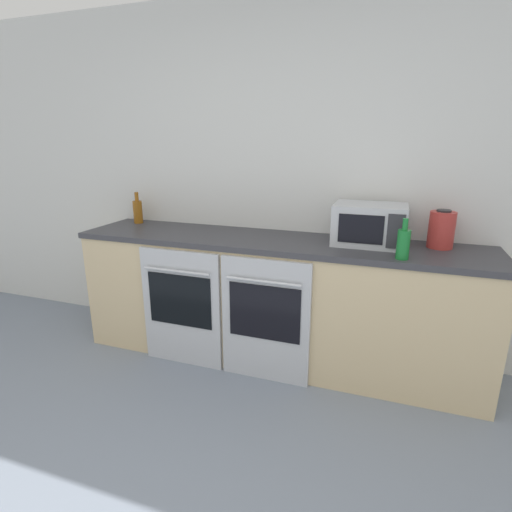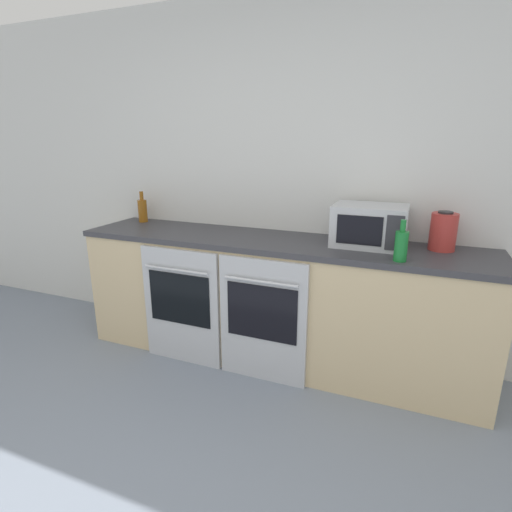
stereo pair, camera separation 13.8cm
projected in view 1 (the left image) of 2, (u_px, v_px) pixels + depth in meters
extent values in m
cube|color=silver|center=(288.00, 182.00, 3.02)|extent=(10.00, 0.06, 2.60)
cube|color=#D1B789|center=(274.00, 302.00, 2.96)|extent=(2.90, 0.59, 0.89)
cube|color=#38383D|center=(275.00, 242.00, 2.83)|extent=(2.93, 0.62, 0.04)
cube|color=#B7BABF|center=(181.00, 309.00, 2.88)|extent=(0.61, 0.03, 0.87)
cube|color=black|center=(180.00, 301.00, 2.84)|extent=(0.49, 0.01, 0.38)
cylinder|color=#B7BABF|center=(176.00, 271.00, 2.76)|extent=(0.50, 0.02, 0.02)
cube|color=#B7BABF|center=(265.00, 321.00, 2.68)|extent=(0.61, 0.03, 0.87)
cube|color=black|center=(264.00, 313.00, 2.64)|extent=(0.49, 0.01, 0.38)
cylinder|color=#B7BABF|center=(263.00, 282.00, 2.56)|extent=(0.50, 0.02, 0.02)
cube|color=#B7BABF|center=(369.00, 224.00, 2.66)|extent=(0.47, 0.34, 0.27)
cube|color=black|center=(361.00, 229.00, 2.52)|extent=(0.28, 0.01, 0.18)
cube|color=#2D2D33|center=(396.00, 232.00, 2.45)|extent=(0.10, 0.01, 0.22)
cylinder|color=#8C5114|center=(138.00, 212.00, 3.35)|extent=(0.08, 0.08, 0.19)
cylinder|color=#8C5114|center=(137.00, 197.00, 3.31)|extent=(0.03, 0.03, 0.07)
cylinder|color=#19722D|center=(403.00, 245.00, 2.34)|extent=(0.08, 0.08, 0.18)
cylinder|color=#19722D|center=(405.00, 224.00, 2.30)|extent=(0.03, 0.03, 0.07)
cylinder|color=#B2332D|center=(441.00, 230.00, 2.58)|extent=(0.16, 0.16, 0.24)
cylinder|color=#262628|center=(444.00, 211.00, 2.54)|extent=(0.09, 0.09, 0.01)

